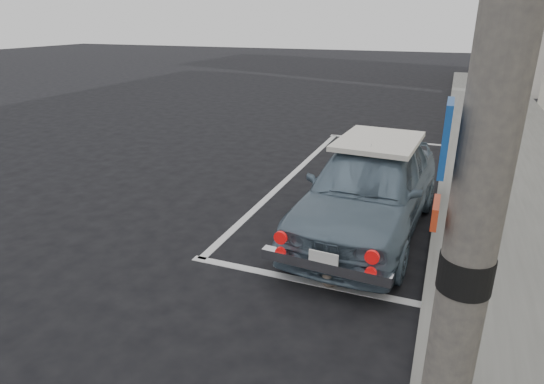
# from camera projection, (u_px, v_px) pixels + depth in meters

# --- Properties ---
(ground) EXTENTS (80.00, 80.00, 0.00)m
(ground) POSITION_uv_depth(u_px,v_px,m) (280.00, 254.00, 5.93)
(ground) COLOR black
(ground) RESTS_ON ground
(sidewalk) EXTENTS (2.80, 40.00, 0.15)m
(sidewalk) POSITION_uv_depth(u_px,v_px,m) (536.00, 226.00, 6.55)
(sidewalk) COLOR slate
(sidewalk) RESTS_ON ground
(pline_rear) EXTENTS (3.00, 0.12, 0.01)m
(pline_rear) POSITION_uv_depth(u_px,v_px,m) (306.00, 281.00, 5.32)
(pline_rear) COLOR silver
(pline_rear) RESTS_ON ground
(pline_front) EXTENTS (3.00, 0.12, 0.01)m
(pline_front) POSITION_uv_depth(u_px,v_px,m) (389.00, 140.00, 11.41)
(pline_front) COLOR silver
(pline_front) RESTS_ON ground
(pline_side) EXTENTS (0.12, 7.00, 0.01)m
(pline_side) POSITION_uv_depth(u_px,v_px,m) (291.00, 176.00, 8.84)
(pline_side) COLOR silver
(pline_side) RESTS_ON ground
(retro_coupe) EXTENTS (1.81, 3.95, 1.31)m
(retro_coupe) POSITION_uv_depth(u_px,v_px,m) (369.00, 187.00, 6.39)
(retro_coupe) COLOR slate
(retro_coupe) RESTS_ON ground
(cat) EXTENTS (0.24, 0.49, 0.26)m
(cat) POSITION_uv_depth(u_px,v_px,m) (331.00, 276.00, 5.20)
(cat) COLOR #6D5F53
(cat) RESTS_ON ground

